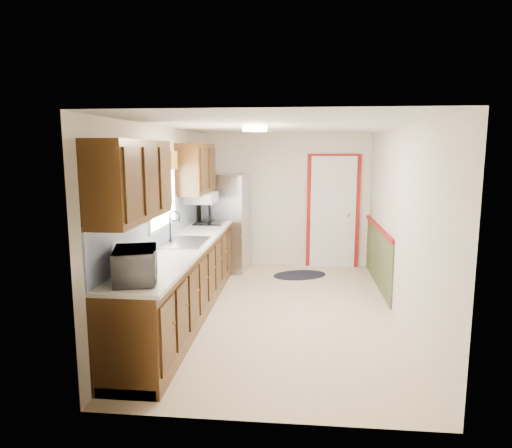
# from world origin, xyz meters

# --- Properties ---
(room_shell) EXTENTS (3.20, 5.20, 2.52)m
(room_shell) POSITION_xyz_m (0.00, 0.00, 1.20)
(room_shell) COLOR beige
(room_shell) RESTS_ON ground
(kitchen_run) EXTENTS (0.63, 4.00, 2.20)m
(kitchen_run) POSITION_xyz_m (-1.24, -0.29, 0.81)
(kitchen_run) COLOR #3A210D
(kitchen_run) RESTS_ON ground
(back_wall_trim) EXTENTS (1.12, 2.30, 2.08)m
(back_wall_trim) POSITION_xyz_m (0.99, 2.21, 0.89)
(back_wall_trim) COLOR maroon
(back_wall_trim) RESTS_ON ground
(ceiling_fixture) EXTENTS (0.30, 0.30, 0.06)m
(ceiling_fixture) POSITION_xyz_m (-0.30, -0.20, 2.36)
(ceiling_fixture) COLOR #FFD88C
(ceiling_fixture) RESTS_ON room_shell
(microwave) EXTENTS (0.45, 0.61, 0.37)m
(microwave) POSITION_xyz_m (-1.20, -1.93, 1.12)
(microwave) COLOR white
(microwave) RESTS_ON kitchen_run
(refrigerator) EXTENTS (0.78, 0.75, 1.70)m
(refrigerator) POSITION_xyz_m (-1.02, 2.05, 0.85)
(refrigerator) COLOR #B7B7BC
(refrigerator) RESTS_ON ground
(rug) EXTENTS (1.07, 0.89, 0.01)m
(rug) POSITION_xyz_m (0.27, 1.78, 0.01)
(rug) COLOR black
(rug) RESTS_ON ground
(cooktop) EXTENTS (0.46, 0.55, 0.02)m
(cooktop) POSITION_xyz_m (-1.19, 1.40, 0.95)
(cooktop) COLOR black
(cooktop) RESTS_ON kitchen_run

